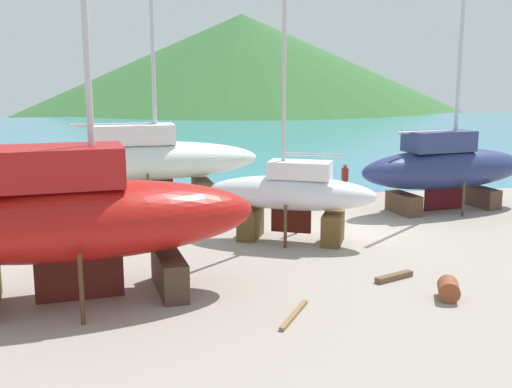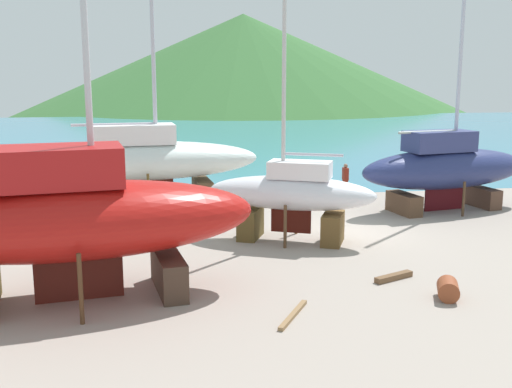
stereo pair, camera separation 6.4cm
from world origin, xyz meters
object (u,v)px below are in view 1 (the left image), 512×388
Objects in this scene: sailboat_large_starboard at (445,167)px; sailboat_mid_port at (292,194)px; worker at (345,179)px; sailboat_far_slipway at (75,218)px; sailboat_small_center at (144,159)px; barrel_by_slipway at (40,236)px; barrel_tipped_center at (449,289)px.

sailboat_large_starboard is 1.23× the size of sailboat_mid_port.
sailboat_large_starboard is at bearing -49.18° from worker.
sailboat_far_slipway reaches higher than worker.
sailboat_small_center is 23.69× the size of barrel_by_slipway.
sailboat_far_slipway reaches higher than sailboat_mid_port.
sailboat_large_starboard is at bearing 22.79° from sailboat_far_slipway.
sailboat_far_slipway is (-15.22, -9.26, 0.37)m from sailboat_large_starboard.
sailboat_large_starboard is 12.00m from barrel_tipped_center.
sailboat_large_starboard is 0.87× the size of sailboat_far_slipway.
sailboat_mid_port is at bearing 27.13° from sailboat_far_slipway.
barrel_by_slipway is at bearing 101.04° from sailboat_far_slipway.
sailboat_large_starboard is 5.46m from worker.
sailboat_mid_port is 9.42m from worker.
sailboat_large_starboard is at bearing 11.20° from barrel_by_slipway.
sailboat_far_slipway reaches higher than barrel_by_slipway.
worker is at bearing 28.44° from barrel_by_slipway.
sailboat_far_slipway is at bearing 171.53° from barrel_tipped_center.
barrel_by_slipway reaches higher than barrel_tipped_center.
sailboat_large_starboard is 7.80× the size of worker.
sailboat_large_starboard is 9.03m from sailboat_mid_port.
sailboat_large_starboard is 0.70× the size of sailboat_small_center.
sailboat_mid_port is 13.47× the size of barrel_by_slipway.
worker is (11.76, 13.33, -1.51)m from sailboat_far_slipway.
barrel_tipped_center is (12.32, -7.36, -0.10)m from barrel_by_slipway.
sailboat_far_slipway is 11.55m from sailboat_small_center.
sailboat_mid_port is 8.42m from sailboat_small_center.
sailboat_small_center reaches higher than sailboat_mid_port.
worker is at bearing 40.05° from sailboat_far_slipway.
sailboat_large_starboard is 13.80m from sailboat_small_center.
sailboat_far_slipway reaches higher than sailboat_large_starboard.
barrel_by_slipway is at bearing 19.35° from sailboat_mid_port.
sailboat_small_center is 6.98m from barrel_by_slipway.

